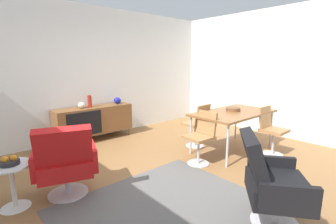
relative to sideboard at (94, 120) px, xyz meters
name	(u,v)px	position (x,y,z in m)	size (l,w,h in m)	color
ground_plane	(169,175)	(0.08, -2.30, -0.44)	(8.32, 8.32, 0.00)	olive
wall_back	(89,73)	(0.08, 0.30, 0.96)	(6.80, 0.12, 2.80)	silver
wall_right	(276,73)	(3.28, -2.30, 0.96)	(0.12, 5.60, 2.80)	silver
sideboard	(94,120)	(0.00, 0.00, 0.00)	(1.60, 0.45, 0.72)	brown
vase_cobalt	(117,101)	(0.57, 0.00, 0.35)	(0.16, 0.16, 0.15)	navy
vase_sculptural_dark	(90,101)	(-0.08, 0.00, 0.41)	(0.09, 0.09, 0.25)	maroon
vase_ceramic_small	(82,105)	(-0.25, 0.00, 0.34)	(0.15, 0.15, 0.13)	beige
dining_table	(233,114)	(1.66, -2.31, 0.26)	(1.60, 0.90, 0.74)	brown
wooden_bowl_on_table	(233,109)	(1.73, -2.25, 0.33)	(0.26, 0.26, 0.06)	brown
dining_chair_back_left	(198,124)	(1.31, -1.75, 0.03)	(0.42, 0.45, 0.86)	#9E7042
dining_chair_near_window	(201,135)	(0.77, -2.31, 0.03)	(0.44, 0.42, 0.86)	#9E7042
dining_chair_front_right	(271,129)	(2.01, -2.87, 0.03)	(0.40, 0.43, 0.86)	#9E7042
lounge_chair_red	(65,161)	(-1.24, -1.90, 0.03)	(0.84, 0.81, 0.95)	red
armchair_black_shell	(271,181)	(0.13, -3.77, 0.03)	(0.91, 0.90, 0.95)	black
side_table_round	(12,181)	(-1.78, -1.73, -0.12)	(0.44, 0.44, 0.52)	white
fruit_bowl	(10,162)	(-1.78, -1.73, 0.12)	(0.20, 0.20, 0.11)	#262628
area_rug	(161,206)	(-0.53, -2.83, -0.44)	(2.20, 1.70, 0.01)	#595654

